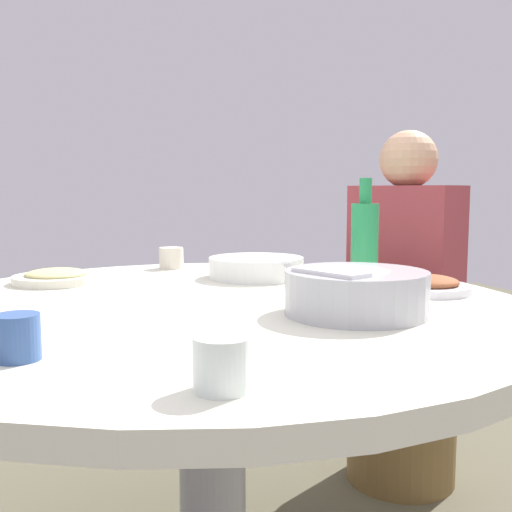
# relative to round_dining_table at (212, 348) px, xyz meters

# --- Properties ---
(round_dining_table) EXTENTS (1.39, 1.39, 0.75)m
(round_dining_table) POSITION_rel_round_dining_table_xyz_m (0.00, 0.00, 0.00)
(round_dining_table) COLOR #99999E
(round_dining_table) RESTS_ON ground
(rice_bowl) EXTENTS (0.28, 0.28, 0.10)m
(rice_bowl) POSITION_rel_round_dining_table_xyz_m (0.23, -0.22, 0.15)
(rice_bowl) COLOR #B2B5BA
(rice_bowl) RESTS_ON round_dining_table
(soup_bowl) EXTENTS (0.26, 0.28, 0.06)m
(soup_bowl) POSITION_rel_round_dining_table_xyz_m (0.21, 0.30, 0.13)
(soup_bowl) COLOR white
(soup_bowl) RESTS_ON round_dining_table
(dish_noodles) EXTENTS (0.22, 0.22, 0.04)m
(dish_noodles) POSITION_rel_round_dining_table_xyz_m (-0.31, 0.39, 0.12)
(dish_noodles) COLOR silver
(dish_noodles) RESTS_ON round_dining_table
(dish_stirfry) EXTENTS (0.21, 0.21, 0.04)m
(dish_stirfry) POSITION_rel_round_dining_table_xyz_m (0.52, -0.05, 0.12)
(dish_stirfry) COLOR silver
(dish_stirfry) RESTS_ON round_dining_table
(green_bottle) EXTENTS (0.08, 0.08, 0.28)m
(green_bottle) POSITION_rel_round_dining_table_xyz_m (0.52, 0.25, 0.21)
(green_bottle) COLOR #279250
(green_bottle) RESTS_ON round_dining_table
(tea_cup_near) EXTENTS (0.07, 0.07, 0.07)m
(tea_cup_near) POSITION_rel_round_dining_table_xyz_m (-0.13, -0.56, 0.14)
(tea_cup_near) COLOR white
(tea_cup_near) RESTS_ON round_dining_table
(tea_cup_far) EXTENTS (0.07, 0.07, 0.07)m
(tea_cup_far) POSITION_rel_round_dining_table_xyz_m (0.03, 0.58, 0.14)
(tea_cup_far) COLOR beige
(tea_cup_far) RESTS_ON round_dining_table
(tea_cup_side) EXTENTS (0.06, 0.06, 0.07)m
(tea_cup_side) POSITION_rel_round_dining_table_xyz_m (-0.37, -0.34, 0.14)
(tea_cup_side) COLOR #365898
(tea_cup_side) RESTS_ON round_dining_table
(stool_for_diner_left) EXTENTS (0.37, 0.37, 0.43)m
(stool_for_diner_left) POSITION_rel_round_dining_table_xyz_m (0.79, 0.46, -0.44)
(stool_for_diner_left) COLOR brown
(stool_for_diner_left) RESTS_ON ground
(diner_left) EXTENTS (0.46, 0.45, 0.76)m
(diner_left) POSITION_rel_round_dining_table_xyz_m (0.79, 0.46, 0.10)
(diner_left) COLOR #2D333D
(diner_left) RESTS_ON stool_for_diner_left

